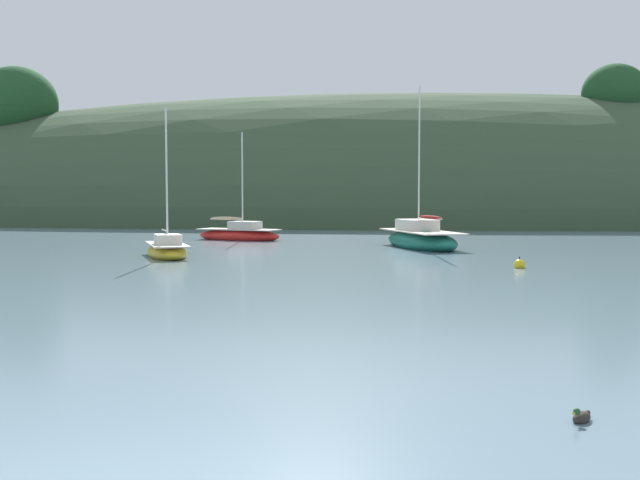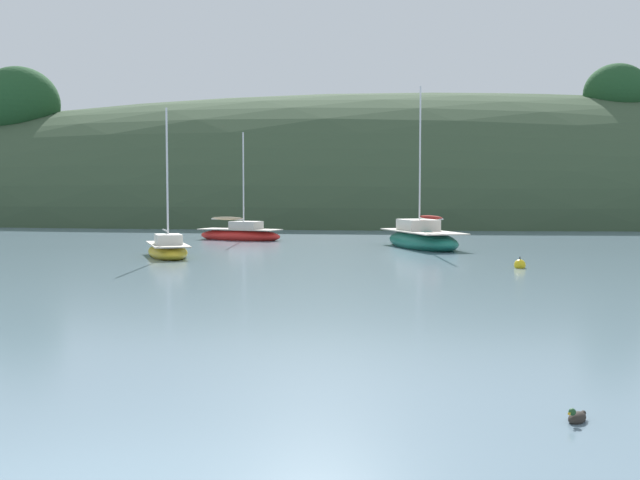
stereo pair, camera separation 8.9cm
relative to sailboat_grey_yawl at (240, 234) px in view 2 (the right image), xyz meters
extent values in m
ellipsoid|color=#384C33|center=(7.26, 31.33, -0.36)|extent=(150.00, 36.00, 26.42)
ellipsoid|color=#1E4723|center=(29.89, 26.02, 11.97)|extent=(5.98, 5.44, 5.44)
ellipsoid|color=#1E4723|center=(-28.70, 25.54, 11.75)|extent=(8.26, 7.51, 7.51)
ellipsoid|color=red|center=(-0.04, 0.01, -0.11)|extent=(6.05, 3.68, 0.92)
cube|color=beige|center=(-0.04, 0.01, 0.30)|extent=(5.56, 3.39, 0.06)
cube|color=beige|center=(0.40, -0.13, 0.56)|extent=(2.14, 1.79, 0.52)
cylinder|color=silver|center=(0.23, -0.08, 3.35)|extent=(0.09, 0.09, 6.10)
cylinder|color=silver|center=(-0.90, 0.31, 0.94)|extent=(2.30, 0.84, 0.07)
ellipsoid|color=tan|center=(-0.90, 0.31, 0.99)|extent=(2.25, 0.93, 0.20)
ellipsoid|color=#196B56|center=(11.24, -5.64, -0.03)|extent=(5.03, 7.99, 1.21)
cube|color=beige|center=(11.24, -5.64, 0.52)|extent=(4.62, 7.35, 0.06)
cube|color=silver|center=(11.03, -5.07, 0.83)|extent=(2.41, 2.85, 0.62)
cylinder|color=silver|center=(11.11, -5.28, 4.41)|extent=(0.09, 0.09, 7.78)
cylinder|color=silver|center=(11.66, -6.78, 1.26)|extent=(1.16, 3.01, 0.07)
ellipsoid|color=maroon|center=(11.66, -6.78, 1.31)|extent=(1.24, 2.93, 0.20)
ellipsoid|color=gold|center=(-0.49, -12.84, -0.14)|extent=(3.61, 5.22, 0.79)
cube|color=beige|center=(-0.49, -12.84, 0.21)|extent=(3.32, 4.80, 0.06)
cube|color=silver|center=(-0.32, -13.20, 0.45)|extent=(1.66, 1.90, 0.48)
cylinder|color=silver|center=(-0.39, -13.06, 3.30)|extent=(0.09, 0.09, 6.17)
cylinder|color=silver|center=(-0.82, -12.12, 0.81)|extent=(0.94, 1.92, 0.07)
sphere|color=yellow|center=(14.73, -16.35, -0.24)|extent=(0.44, 0.44, 0.44)
cylinder|color=black|center=(14.73, -16.35, 0.03)|extent=(0.04, 0.04, 0.10)
ellipsoid|color=#2D2823|center=(12.40, -35.87, -0.32)|extent=(0.35, 0.38, 0.16)
sphere|color=#1E4723|center=(12.31, -35.98, -0.21)|extent=(0.09, 0.09, 0.09)
cone|color=gold|center=(12.27, -36.04, -0.21)|extent=(0.06, 0.06, 0.04)
cone|color=#2D2823|center=(12.49, -35.74, -0.29)|extent=(0.10, 0.10, 0.08)
camera|label=1|loc=(10.15, -45.04, 2.44)|focal=40.85mm
camera|label=2|loc=(10.24, -45.03, 2.44)|focal=40.85mm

